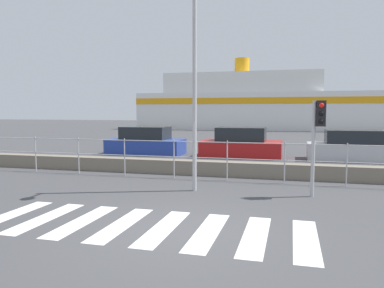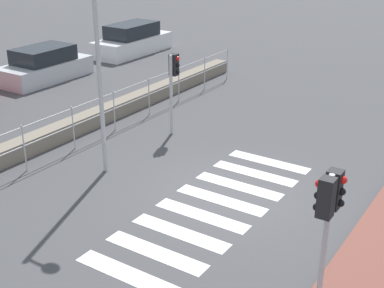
{
  "view_description": "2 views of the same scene",
  "coord_description": "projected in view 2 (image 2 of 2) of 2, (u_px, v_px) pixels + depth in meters",
  "views": [
    {
      "loc": [
        2.04,
        -6.84,
        2.31
      ],
      "look_at": [
        -0.32,
        2.0,
        1.5
      ],
      "focal_mm": 35.0,
      "sensor_mm": 36.0,
      "label": 1
    },
    {
      "loc": [
        -10.5,
        -5.76,
        6.37
      ],
      "look_at": [
        -0.16,
        1.0,
        1.2
      ],
      "focal_mm": 50.0,
      "sensor_mm": 36.0,
      "label": 2
    }
  ],
  "objects": [
    {
      "name": "streetlamp",
      "position": [
        101.0,
        38.0,
        13.26
      ],
      "size": [
        0.32,
        0.91,
        5.96
      ],
      "color": "#B2B2B5",
      "rests_on": "ground_plane"
    },
    {
      "name": "traffic_light_near",
      "position": [
        329.0,
        206.0,
        8.65
      ],
      "size": [
        0.58,
        0.41,
        2.67
      ],
      "color": "#B2B2B5",
      "rests_on": "ground_plane"
    },
    {
      "name": "seawall",
      "position": [
        54.0,
        135.0,
        16.52
      ],
      "size": [
        20.56,
        0.55,
        0.51
      ],
      "color": "slate",
      "rests_on": "ground_plane"
    },
    {
      "name": "parked_car_white",
      "position": [
        132.0,
        41.0,
        27.53
      ],
      "size": [
        4.6,
        1.77,
        1.54
      ],
      "color": "silver",
      "rests_on": "ground_plane"
    },
    {
      "name": "harbor_fence",
      "position": [
        73.0,
        122.0,
        15.84
      ],
      "size": [
        18.54,
        0.04,
        1.34
      ],
      "color": "#B2B2B5",
      "rests_on": "ground_plane"
    },
    {
      "name": "traffic_light_far",
      "position": [
        173.0,
        76.0,
        16.65
      ],
      "size": [
        0.34,
        0.32,
        2.58
      ],
      "color": "#B2B2B5",
      "rests_on": "ground_plane"
    },
    {
      "name": "parked_car_silver",
      "position": [
        45.0,
        66.0,
        22.95
      ],
      "size": [
        4.07,
        1.84,
        1.43
      ],
      "color": "#BCBCC1",
      "rests_on": "ground_plane"
    },
    {
      "name": "ground_plane",
      "position": [
        229.0,
        194.0,
        13.48
      ],
      "size": [
        160.0,
        160.0,
        0.0
      ],
      "primitive_type": "plane",
      "color": "#424244"
    },
    {
      "name": "crosswalk",
      "position": [
        212.0,
        207.0,
        12.84
      ],
      "size": [
        6.75,
        2.4,
        0.01
      ],
      "color": "silver",
      "rests_on": "ground_plane"
    }
  ]
}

